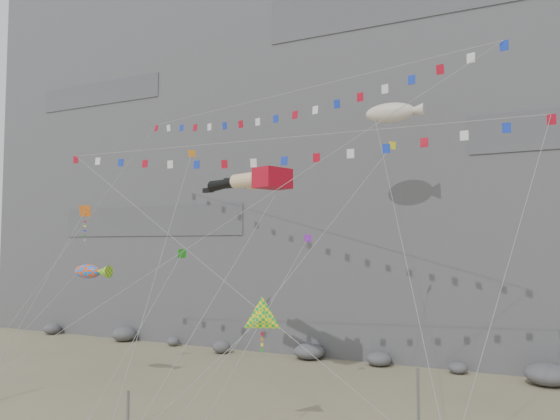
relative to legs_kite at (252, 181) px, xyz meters
name	(u,v)px	position (x,y,z in m)	size (l,w,h in m)	color
ground	(192,416)	(-0.92, -5.19, -13.70)	(120.00, 120.00, 0.00)	gray
cliff	(360,107)	(-0.92, 26.81, 11.30)	(80.00, 28.00, 50.00)	slate
talus_boulders	(309,352)	(-0.92, 11.81, -13.10)	(60.00, 3.00, 1.20)	slate
anchor_pole_right	(418,418)	(12.01, -6.97, -11.61)	(0.12, 0.12, 4.19)	slate
legs_kite	(252,181)	(0.00, 0.00, 0.00)	(7.29, 16.08, 18.92)	#B70B1E
flag_banner_upper	(285,94)	(0.91, 3.14, 6.50)	(30.90, 16.80, 28.81)	#B70B1E
flag_banner_lower	(269,139)	(1.40, -0.30, 2.60)	(32.50, 7.08, 21.12)	#B70B1E
harlequin_kite	(85,212)	(-12.16, -2.42, -1.80)	(2.62, 7.43, 13.71)	red
fish_windsock	(88,272)	(-10.87, -3.27, -5.96)	(5.81, 6.78, 10.60)	#FF4B0D
delta_kite	(261,318)	(4.42, -7.06, -7.80)	(5.33, 7.28, 9.84)	yellow
blimp_windsock	(390,113)	(7.34, 7.51, 5.40)	(8.22, 14.85, 24.37)	beige
small_kite_a	(191,157)	(-5.64, 1.11, 2.14)	(3.91, 12.14, 20.06)	orange
small_kite_b	(306,242)	(3.70, 0.34, -3.95)	(1.98, 11.60, 14.87)	purple
small_kite_c	(181,255)	(-2.80, -3.80, -4.79)	(1.16, 8.81, 12.11)	#1D9C18
small_kite_d	(388,151)	(8.32, 2.81, 1.80)	(8.28, 14.99, 22.72)	yellow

